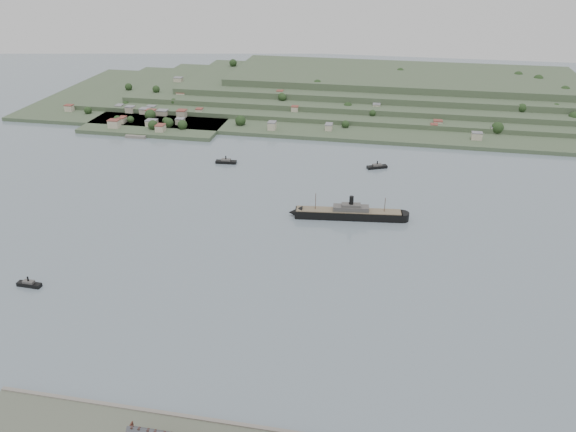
# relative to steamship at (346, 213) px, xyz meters

# --- Properties ---
(ground) EXTENTS (1400.00, 1400.00, 0.00)m
(ground) POSITION_rel_steamship_xyz_m (-28.41, -59.68, -3.98)
(ground) COLOR slate
(ground) RESTS_ON ground
(far_peninsula) EXTENTS (760.00, 309.00, 30.00)m
(far_peninsula) POSITION_rel_steamship_xyz_m (-0.50, 333.42, 7.90)
(far_peninsula) COLOR #394B32
(far_peninsula) RESTS_ON ground
(steamship) EXTENTS (89.90, 19.60, 21.57)m
(steamship) POSITION_rel_steamship_xyz_m (0.00, 0.00, 0.00)
(steamship) COLOR black
(steamship) RESTS_ON ground
(tugboat) EXTENTS (15.30, 4.60, 6.82)m
(tugboat) POSITION_rel_steamship_xyz_m (-178.44, -127.22, -2.32)
(tugboat) COLOR black
(tugboat) RESTS_ON ground
(ferry_west) EXTENTS (19.73, 6.94, 7.26)m
(ferry_west) POSITION_rel_steamship_xyz_m (-119.99, 91.59, -2.24)
(ferry_west) COLOR black
(ferry_west) RESTS_ON ground
(ferry_east) EXTENTS (19.13, 12.37, 6.99)m
(ferry_east) POSITION_rel_steamship_xyz_m (18.36, 105.50, -2.30)
(ferry_east) COLOR black
(ferry_east) RESTS_ON ground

